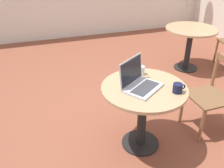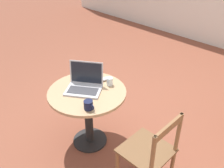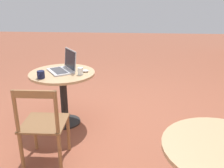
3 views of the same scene
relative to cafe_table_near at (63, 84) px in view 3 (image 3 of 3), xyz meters
name	(u,v)px [view 3 (image 3 of 3)]	position (x,y,z in m)	size (l,w,h in m)	color
ground_plane	(104,121)	(-0.08, 0.51, -0.55)	(16.00, 16.00, 0.00)	brown
cafe_table_near	(63,84)	(0.00, 0.00, 0.00)	(0.82, 0.82, 0.70)	black
cafe_table_mid	(222,167)	(1.50, 1.47, 0.00)	(0.82, 0.82, 0.70)	black
chair_near_right	(43,125)	(0.84, 0.02, -0.12)	(0.43, 0.43, 0.85)	brown
laptop	(64,67)	(-0.05, 0.01, 0.21)	(0.45, 0.44, 0.27)	#B7B7BC
mouse	(85,71)	(-0.03, 0.28, 0.17)	(0.06, 0.10, 0.03)	#B7B7BC
mug	(41,75)	(0.24, -0.18, 0.20)	(0.12, 0.09, 0.09)	#141938
drinking_glass	(80,71)	(0.08, 0.25, 0.20)	(0.07, 0.07, 0.09)	silver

